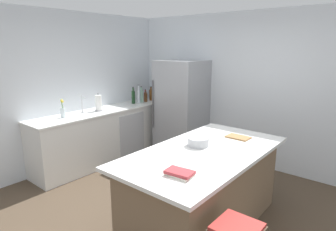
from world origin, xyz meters
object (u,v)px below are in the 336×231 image
Objects in this scene: refrigerator at (181,108)px; cutting_board at (238,137)px; mixing_bowl at (198,142)px; wine_bottle at (133,97)px; hot_sauce_bottle at (145,96)px; olive_oil_bottle at (157,95)px; whiskey_bottle at (151,95)px; soda_bottle at (139,96)px; kitchen_island at (203,187)px; paper_towel_roll at (99,103)px; cookbook_stack at (180,173)px; syrup_bottle at (146,97)px; gin_bottle at (141,96)px; sink_faucet at (82,104)px; flower_vase at (63,111)px.

cutting_board is at bearing -31.34° from refrigerator.
cutting_board is (0.22, 0.57, -0.04)m from mixing_bowl.
mixing_bowl is at bearing -27.00° from wine_bottle.
olive_oil_bottle is at bearing 48.75° from hot_sauce_bottle.
whiskey_bottle is at bearing 175.18° from refrigerator.
soda_bottle is at bearing 164.10° from cutting_board.
kitchen_island is 2.83m from wine_bottle.
soda_bottle is 0.11m from wine_bottle.
soda_bottle is 2.59m from cutting_board.
paper_towel_roll reaches higher than cookbook_stack.
syrup_bottle is 0.61× the size of soda_bottle.
gin_bottle is at bearing 149.10° from kitchen_island.
olive_oil_bottle is at bearing 142.06° from kitchen_island.
syrup_bottle is at bearing 88.19° from paper_towel_roll.
whiskey_bottle reaches higher than cutting_board.
whiskey_bottle is 3.55m from cookbook_stack.
sink_faucet is 1.43m from syrup_bottle.
refrigerator is at bearing -12.09° from olive_oil_bottle.
hot_sauce_bottle is 0.71× the size of gin_bottle.
paper_towel_roll is 0.96× the size of wine_bottle.
olive_oil_bottle is at bearing 86.06° from paper_towel_roll.
olive_oil_bottle reaches higher than hot_sauce_bottle.
whiskey_bottle is at bearing 95.93° from syrup_bottle.
cookbook_stack is at bearing -36.48° from wine_bottle.
whiskey_bottle is 0.88× the size of wine_bottle.
paper_towel_roll is at bearing -92.10° from soda_bottle.
syrup_bottle is (-0.82, -0.11, 0.13)m from refrigerator.
refrigerator is 7.16× the size of mixing_bowl.
hot_sauce_bottle is 0.91× the size of mixing_bowl.
refrigerator is (-1.58, 1.66, 0.43)m from kitchen_island.
hot_sauce_bottle is at bearing -131.57° from whiskey_bottle.
sink_faucet is 1.03× the size of flower_vase.
gin_bottle is 3.37m from cookbook_stack.
flower_vase reaches higher than whiskey_bottle.
gin_bottle reaches higher than cookbook_stack.
soda_bottle is at bearing -79.37° from gin_bottle.
mixing_bowl is (1.44, -1.58, 0.07)m from refrigerator.
refrigerator reaches higher than whiskey_bottle.
kitchen_island is at bearing -37.94° from olive_oil_bottle.
flower_vase is 1.28× the size of hot_sauce_bottle.
wine_bottle is at bearing -101.15° from olive_oil_bottle.
paper_towel_roll reaches higher than flower_vase.
paper_towel_roll is 1.03m from gin_bottle.
cookbook_stack is 1.06× the size of mixing_bowl.
refrigerator is 8.08× the size of syrup_bottle.
paper_towel_roll is 1.41× the size of syrup_bottle.
hot_sauce_bottle is at bearing 90.50° from sink_faucet.
soda_bottle is 3.30m from cookbook_stack.
hot_sauce_bottle reaches higher than syrup_bottle.
whiskey_bottle is 0.89× the size of gin_bottle.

